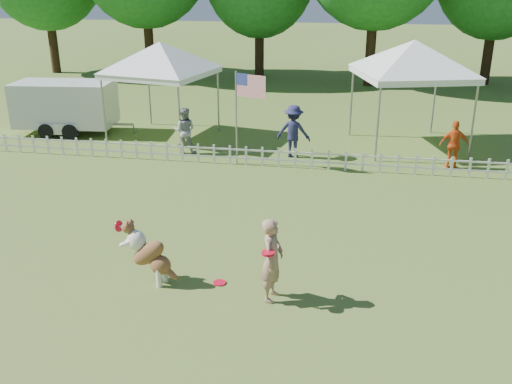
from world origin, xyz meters
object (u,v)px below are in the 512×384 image
handler (272,260)px  flag_pole (236,119)px  dog (149,253)px  spectator_c (454,144)px  canopy_tent_right (410,96)px  frisbee_on_turf (220,283)px  cargo_trailer (65,107)px  canopy_tent_left (162,92)px  spectator_b (293,131)px  spectator_a (185,130)px

handler → flag_pole: size_ratio=0.55×
dog → spectator_c: size_ratio=0.82×
canopy_tent_right → spectator_c: 2.65m
frisbee_on_turf → cargo_trailer: (-8.00, 9.62, 0.93)m
canopy_tent_left → flag_pole: size_ratio=1.15×
spectator_b → spectator_c: size_ratio=1.15×
handler → cargo_trailer: 13.46m
cargo_trailer → spectator_c: cargo_trailer is taller
handler → canopy_tent_right: canopy_tent_right is taller
canopy_tent_left → cargo_trailer: (-3.69, -0.02, -0.68)m
handler → dog: 2.36m
handler → spectator_a: 9.28m
spectator_b → frisbee_on_turf: bearing=93.6°
cargo_trailer → spectator_c: 13.39m
cargo_trailer → dog: bearing=-61.6°
dog → spectator_a: size_ratio=0.80×
dog → spectator_b: spectator_b is taller
handler → spectator_a: handler is taller
canopy_tent_right → flag_pole: canopy_tent_right is taller
spectator_b → canopy_tent_right: bearing=-145.8°
canopy_tent_right → spectator_a: canopy_tent_right is taller
dog → cargo_trailer: bearing=138.4°
cargo_trailer → spectator_a: size_ratio=2.90×
canopy_tent_left → flag_pole: canopy_tent_left is taller
canopy_tent_left → spectator_a: canopy_tent_left is taller
cargo_trailer → spectator_b: 8.58m
canopy_tent_right → handler: bearing=-122.4°
frisbee_on_turf → spectator_c: size_ratio=0.17×
frisbee_on_turf → handler: bearing=-18.3°
dog → flag_pole: size_ratio=0.42×
flag_pole → spectator_c: flag_pole is taller
canopy_tent_left → canopy_tent_right: 8.38m
spectator_a → spectator_c: (8.33, -0.08, -0.02)m
frisbee_on_turf → canopy_tent_left: (-4.31, 9.64, 1.61)m
spectator_b → canopy_tent_left: bearing=-10.5°
flag_pole → spectator_b: (1.61, 1.02, -0.59)m
cargo_trailer → flag_pole: bearing=-26.0°
canopy_tent_right → cargo_trailer: (-12.06, -0.42, -0.77)m
spectator_a → spectator_b: bearing=177.0°
spectator_b → spectator_c: spectator_b is taller
handler → spectator_b: size_ratio=0.94×
dog → flag_pole: flag_pole is taller
dog → spectator_a: bearing=116.1°
canopy_tent_right → cargo_trailer: 12.09m
cargo_trailer → flag_pole: (6.84, -2.48, 0.47)m
spectator_a → canopy_tent_right: bearing=-169.8°
canopy_tent_left → canopy_tent_right: bearing=14.3°
canopy_tent_left → spectator_a: (1.26, -1.66, -0.88)m
handler → spectator_b: (-0.60, 8.50, 0.05)m
frisbee_on_turf → spectator_c: (5.28, 7.90, 0.71)m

